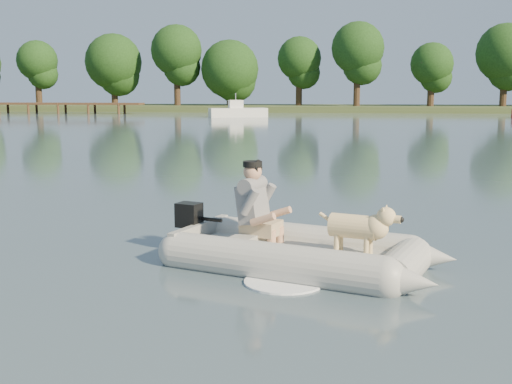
# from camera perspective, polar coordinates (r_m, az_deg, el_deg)

# --- Properties ---
(water) EXTENTS (160.00, 160.00, 0.00)m
(water) POSITION_cam_1_polar(r_m,az_deg,el_deg) (8.66, 0.13, -6.51)
(water) COLOR #4E616A
(water) RESTS_ON ground
(shore_bank) EXTENTS (160.00, 12.00, 0.70)m
(shore_bank) POSITION_cam_1_polar(r_m,az_deg,el_deg) (70.33, 5.81, 7.38)
(shore_bank) COLOR #47512D
(shore_bank) RESTS_ON water
(dock) EXTENTS (18.00, 2.00, 1.04)m
(dock) POSITION_cam_1_polar(r_m,az_deg,el_deg) (66.06, -17.68, 7.12)
(dock) COLOR #4C331E
(dock) RESTS_ON water
(treeline) EXTENTS (75.85, 7.35, 9.27)m
(treeline) POSITION_cam_1_polar(r_m,az_deg,el_deg) (69.47, 7.10, 11.58)
(treeline) COLOR #332316
(treeline) RESTS_ON shore_bank
(dinghy) EXTENTS (6.16, 5.50, 1.46)m
(dinghy) POSITION_cam_1_polar(r_m,az_deg,el_deg) (8.46, 4.14, -2.53)
(dinghy) COLOR #ABABA6
(dinghy) RESTS_ON water
(man) EXTENTS (0.95, 0.88, 1.14)m
(man) POSITION_cam_1_polar(r_m,az_deg,el_deg) (8.77, -0.18, -0.81)
(man) COLOR slate
(man) RESTS_ON dinghy
(dog) EXTENTS (1.05, 0.67, 0.66)m
(dog) POSITION_cam_1_polar(r_m,az_deg,el_deg) (8.30, 8.67, -3.42)
(dog) COLOR #D2B979
(dog) RESTS_ON dinghy
(outboard_motor) EXTENTS (0.52, 0.44, 0.83)m
(outboard_motor) POSITION_cam_1_polar(r_m,az_deg,el_deg) (9.32, -5.95, -3.36)
(outboard_motor) COLOR black
(outboard_motor) RESTS_ON dinghy
(motorboat) EXTENTS (5.35, 3.45, 2.11)m
(motorboat) POSITION_cam_1_polar(r_m,az_deg,el_deg) (54.56, -1.62, 7.67)
(motorboat) COLOR white
(motorboat) RESTS_ON water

